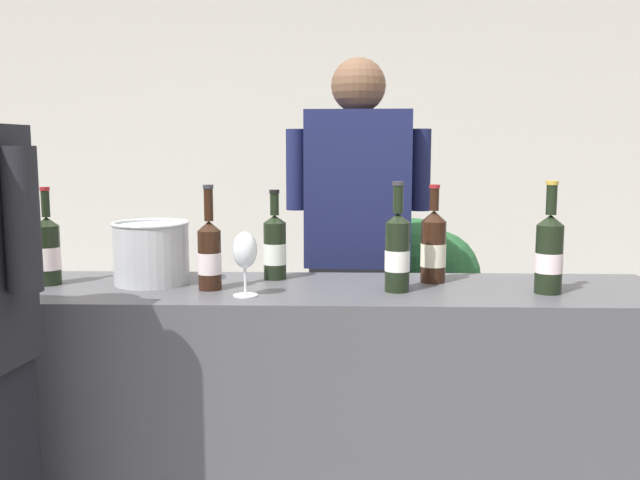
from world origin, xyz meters
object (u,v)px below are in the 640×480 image
(wine_bottle_5, at_px, (433,247))
(wine_glass, at_px, (245,253))
(person_server, at_px, (357,281))
(potted_shrub, at_px, (426,289))
(wine_bottle_3, at_px, (209,254))
(wine_bottle_2, at_px, (549,253))
(wine_bottle_4, at_px, (275,247))
(wine_bottle_1, at_px, (397,251))
(wine_bottle_0, at_px, (48,251))
(ice_bucket, at_px, (151,252))

(wine_bottle_5, distance_m, wine_glass, 0.63)
(person_server, xyz_separation_m, potted_shrub, (0.35, 0.54, -0.14))
(wine_bottle_3, relative_size, person_server, 0.19)
(wine_bottle_2, distance_m, wine_bottle_4, 0.87)
(wine_bottle_4, bearing_deg, wine_bottle_1, -25.81)
(wine_bottle_0, bearing_deg, wine_bottle_3, -6.73)
(wine_bottle_5, relative_size, potted_shrub, 0.30)
(wine_bottle_0, bearing_deg, wine_bottle_5, 3.66)
(wine_glass, xyz_separation_m, ice_bucket, (-0.33, 0.18, -0.03))
(ice_bucket, bearing_deg, potted_shrub, 47.03)
(wine_bottle_5, distance_m, ice_bucket, 0.91)
(wine_bottle_2, xyz_separation_m, wine_bottle_3, (-1.03, 0.02, -0.01))
(wine_bottle_4, bearing_deg, wine_bottle_3, -135.68)
(wine_bottle_0, height_order, wine_bottle_1, wine_bottle_1)
(wine_bottle_2, relative_size, wine_bottle_4, 1.13)
(wine_bottle_1, bearing_deg, wine_bottle_3, 179.06)
(wine_bottle_4, height_order, wine_bottle_5, wine_bottle_5)
(wine_glass, xyz_separation_m, potted_shrub, (0.69, 1.28, -0.37))
(wine_bottle_2, bearing_deg, ice_bucket, 174.82)
(wine_bottle_4, xyz_separation_m, wine_bottle_5, (0.52, -0.04, 0.01))
(wine_bottle_1, distance_m, wine_bottle_4, 0.44)
(wine_bottle_5, relative_size, ice_bucket, 1.29)
(person_server, bearing_deg, wine_bottle_3, -125.79)
(wine_bottle_1, bearing_deg, ice_bucket, 172.62)
(wine_bottle_1, bearing_deg, potted_shrub, 78.66)
(wine_bottle_2, relative_size, person_server, 0.20)
(person_server, bearing_deg, wine_bottle_1, -80.91)
(ice_bucket, bearing_deg, wine_bottle_1, -7.38)
(wine_bottle_3, distance_m, wine_glass, 0.15)
(wine_bottle_4, xyz_separation_m, ice_bucket, (-0.39, -0.09, -0.01))
(wine_bottle_5, relative_size, person_server, 0.18)
(ice_bucket, height_order, potted_shrub, ice_bucket)
(wine_bottle_3, distance_m, ice_bucket, 0.23)
(wine_bottle_1, relative_size, potted_shrub, 0.32)
(wine_bottle_2, xyz_separation_m, ice_bucket, (-1.23, 0.11, -0.02))
(wine_bottle_1, relative_size, wine_bottle_5, 1.05)
(wine_bottle_0, bearing_deg, wine_bottle_1, -3.73)
(wine_bottle_5, xyz_separation_m, person_server, (-0.23, 0.51, -0.21))
(wine_bottle_3, height_order, ice_bucket, wine_bottle_3)
(wine_bottle_0, distance_m, wine_bottle_3, 0.53)
(wine_bottle_2, bearing_deg, potted_shrub, 99.98)
(wine_bottle_0, bearing_deg, ice_bucket, 5.14)
(wine_bottle_2, bearing_deg, wine_bottle_5, 153.49)
(wine_bottle_0, distance_m, wine_bottle_2, 1.56)
(wine_bottle_3, height_order, potted_shrub, wine_bottle_3)
(wine_glass, distance_m, person_server, 0.85)
(wine_bottle_0, xyz_separation_m, wine_bottle_2, (1.56, -0.08, 0.01))
(wine_bottle_1, bearing_deg, wine_glass, -169.72)
(wine_glass, bearing_deg, wine_bottle_5, 21.85)
(wine_bottle_4, height_order, potted_shrub, wine_bottle_4)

